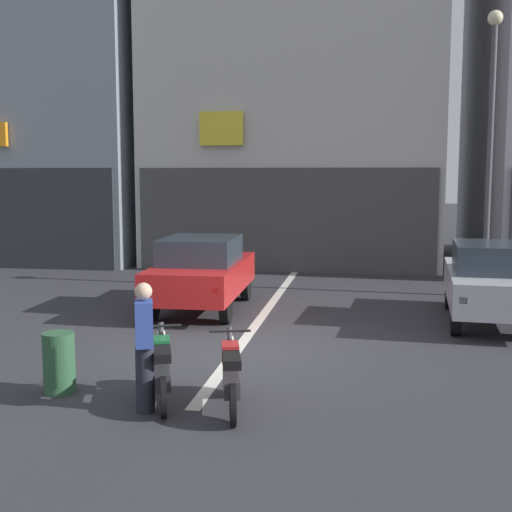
% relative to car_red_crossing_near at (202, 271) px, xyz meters
% --- Properties ---
extents(ground_plane, '(120.00, 120.00, 0.00)m').
position_rel_car_red_crossing_near_xyz_m(ground_plane, '(1.42, -3.29, -0.89)').
color(ground_plane, '#333338').
extents(lane_centre_line, '(0.20, 18.00, 0.01)m').
position_rel_car_red_crossing_near_xyz_m(lane_centre_line, '(1.42, 2.71, -0.88)').
color(lane_centre_line, silver).
rests_on(lane_centre_line, ground).
extents(building_corner_left, '(8.45, 8.53, 13.58)m').
position_rel_car_red_crossing_near_xyz_m(building_corner_left, '(-8.24, 9.76, 5.89)').
color(building_corner_left, gray).
rests_on(building_corner_left, ground).
extents(building_mid_block, '(9.53, 7.44, 18.03)m').
position_rel_car_red_crossing_near_xyz_m(building_mid_block, '(1.08, 9.76, 8.11)').
color(building_mid_block, silver).
rests_on(building_mid_block, ground).
extents(car_red_crossing_near, '(1.85, 4.14, 1.64)m').
position_rel_car_red_crossing_near_xyz_m(car_red_crossing_near, '(0.00, 0.00, 0.00)').
color(car_red_crossing_near, black).
rests_on(car_red_crossing_near, ground).
extents(car_silver_parked_kerbside, '(2.04, 4.21, 1.64)m').
position_rel_car_red_crossing_near_xyz_m(car_silver_parked_kerbside, '(6.14, -0.30, 0.00)').
color(car_silver_parked_kerbside, black).
rests_on(car_silver_parked_kerbside, ground).
extents(street_lamp, '(0.36, 0.36, 6.85)m').
position_rel_car_red_crossing_near_xyz_m(street_lamp, '(6.48, 2.78, 3.28)').
color(street_lamp, '#47474C').
rests_on(street_lamp, ground).
extents(motorcycle_green_row_leftmost, '(0.67, 1.61, 0.98)m').
position_rel_car_red_crossing_near_xyz_m(motorcycle_green_row_leftmost, '(0.94, -6.01, -0.43)').
color(motorcycle_green_row_leftmost, black).
rests_on(motorcycle_green_row_leftmost, ground).
extents(motorcycle_red_row_left_mid, '(0.58, 1.64, 0.98)m').
position_rel_car_red_crossing_near_xyz_m(motorcycle_red_row_left_mid, '(1.90, -6.15, -0.43)').
color(motorcycle_red_row_left_mid, black).
rests_on(motorcycle_red_row_left_mid, ground).
extents(person_by_motorcycles, '(0.32, 0.41, 1.67)m').
position_rel_car_red_crossing_near_xyz_m(person_by_motorcycles, '(0.84, -6.41, -0.03)').
color(person_by_motorcycles, '#23232D').
rests_on(person_by_motorcycles, ground).
extents(trash_bin, '(0.44, 0.44, 0.85)m').
position_rel_car_red_crossing_near_xyz_m(trash_bin, '(-0.58, -5.89, -0.46)').
color(trash_bin, '#2D5938').
rests_on(trash_bin, ground).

